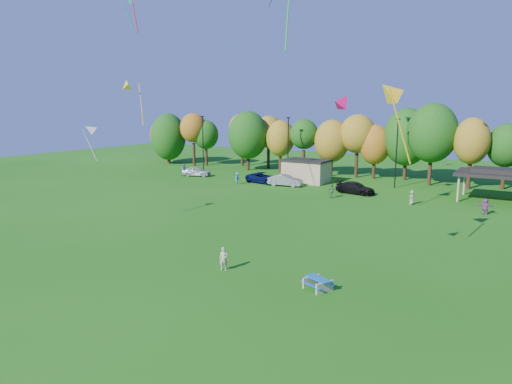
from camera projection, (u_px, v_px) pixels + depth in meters
The scene contains 21 objects.
ground at pixel (188, 281), 28.05m from camera, with size 160.00×160.00×0.00m, color #19600F.
tree_line at pixel (386, 140), 65.62m from camera, with size 93.57×10.55×11.15m.
lamp_posts at pixel (397, 151), 59.63m from camera, with size 64.50×0.25×9.09m.
utility_building at pixel (306, 171), 64.73m from camera, with size 6.30×4.30×3.25m.
pavilion at pixel (496, 173), 51.26m from camera, with size 8.20×6.20×3.77m.
picnic_table at pixel (318, 283), 26.77m from camera, with size 2.02×1.88×0.70m.
kite_flyer at pixel (224, 259), 29.84m from camera, with size 0.57×0.37×1.56m, color #C7B095.
car_a at pixel (197, 171), 70.51m from camera, with size 1.77×4.40×1.50m, color silver.
car_b at pixel (285, 180), 61.78m from camera, with size 1.63×4.68×1.54m, color gray.
car_c at pixel (264, 178), 64.15m from camera, with size 2.45×5.31×1.48m, color #0B1145.
car_d at pixel (355, 188), 56.27m from camera, with size 2.02×4.97×1.44m, color black.
far_person_0 at pixel (184, 170), 70.81m from camera, with size 0.89×0.69×1.83m, color teal.
far_person_1 at pixel (485, 207), 45.29m from camera, with size 1.51×0.48×1.63m, color #A745A1.
far_person_2 at pixel (412, 198), 49.98m from camera, with size 0.77×0.50×1.57m, color #8C9F6D.
far_person_3 at pixel (238, 178), 63.04m from camera, with size 1.09×0.63×1.69m, color #5082B0.
far_person_4 at pixel (331, 191), 53.63m from camera, with size 0.95×0.40×1.63m, color #527849.
kite_0 at pixel (389, 92), 29.80m from camera, with size 3.09×2.94×5.66m.
kite_2 at pixel (127, 84), 51.75m from camera, with size 3.00×2.42×5.42m.
kite_11 at pixel (129, 1), 54.93m from camera, with size 1.73×2.40×4.28m.
kite_13 at pixel (90, 130), 40.27m from camera, with size 1.92×1.81×3.43m.
kite_14 at pixel (343, 101), 25.72m from camera, with size 1.43×1.52×1.21m.
Camera 1 is at (17.47, -20.44, 10.57)m, focal length 32.00 mm.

